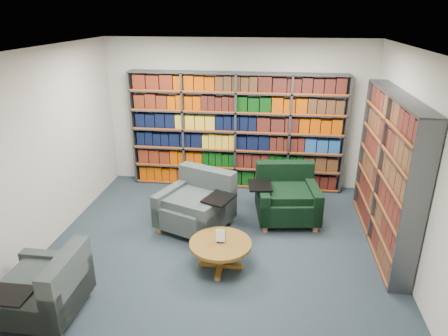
# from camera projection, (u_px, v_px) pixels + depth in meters

# --- Properties ---
(room_shell) EXTENTS (5.02, 5.02, 2.82)m
(room_shell) POSITION_uv_depth(u_px,v_px,m) (218.00, 160.00, 5.29)
(room_shell) COLOR #1A2830
(room_shell) RESTS_ON ground
(bookshelf_back) EXTENTS (4.00, 0.28, 2.20)m
(bookshelf_back) POSITION_uv_depth(u_px,v_px,m) (236.00, 132.00, 7.56)
(bookshelf_back) COLOR #47494F
(bookshelf_back) RESTS_ON ground
(bookshelf_right) EXTENTS (0.28, 2.50, 2.20)m
(bookshelf_right) POSITION_uv_depth(u_px,v_px,m) (387.00, 173.00, 5.67)
(bookshelf_right) COLOR #47494F
(bookshelf_right) RESTS_ON ground
(chair_teal_left) EXTENTS (1.31, 1.27, 0.89)m
(chair_teal_left) POSITION_uv_depth(u_px,v_px,m) (199.00, 205.00, 6.36)
(chair_teal_left) COLOR #001C37
(chair_teal_left) RESTS_ON ground
(chair_green_right) EXTENTS (1.21, 1.09, 0.88)m
(chair_green_right) POSITION_uv_depth(u_px,v_px,m) (286.00, 197.00, 6.62)
(chair_green_right) COLOR black
(chair_green_right) RESTS_ON ground
(chair_teal_front) EXTENTS (0.87, 1.01, 0.79)m
(chair_teal_front) POSITION_uv_depth(u_px,v_px,m) (48.00, 291.00, 4.48)
(chair_teal_front) COLOR #001C37
(chair_teal_front) RESTS_ON ground
(coffee_table) EXTENTS (0.83, 0.83, 0.58)m
(coffee_table) POSITION_uv_depth(u_px,v_px,m) (220.00, 247.00, 5.30)
(coffee_table) COLOR olive
(coffee_table) RESTS_ON ground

